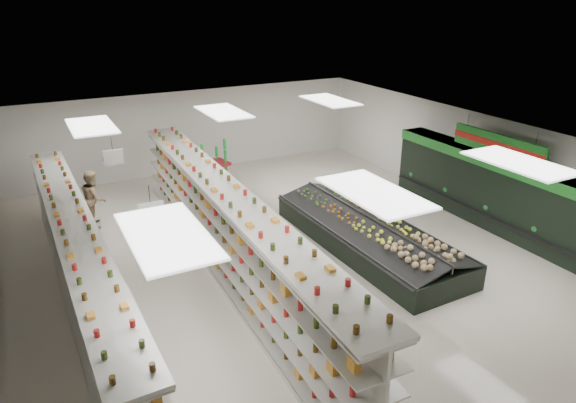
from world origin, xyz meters
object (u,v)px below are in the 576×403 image
gondola_center (228,235)px  produce_island (367,233)px  gondola_left (80,267)px  shopper_background (94,198)px  soda_endcap (210,166)px  shopper_main (286,271)px

gondola_center → produce_island: (3.96, -0.49, -0.61)m
gondola_left → shopper_background: 4.52m
produce_island → shopper_background: shopper_background is taller
gondola_left → produce_island: gondola_left is taller
gondola_left → soda_endcap: bearing=47.4°
soda_endcap → shopper_main: (-1.06, -8.06, 0.04)m
shopper_main → gondola_center: bearing=-89.1°
shopper_main → shopper_background: bearing=-81.8°
soda_endcap → gondola_center: bearing=-105.6°
shopper_main → shopper_background: (-3.20, 6.57, 0.05)m
produce_island → gondola_center: bearing=172.9°
produce_island → soda_endcap: soda_endcap is taller
soda_endcap → shopper_main: bearing=-97.5°
gondola_left → shopper_background: gondola_left is taller
gondola_left → shopper_main: 4.65m
gondola_left → gondola_center: 3.49m
gondola_center → shopper_main: gondola_center is taller
gondola_center → produce_island: 4.04m
produce_island → shopper_main: shopper_main is taller
gondola_left → produce_island: 7.49m
gondola_left → gondola_center: size_ratio=0.90×
shopper_background → produce_island: bearing=-119.8°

